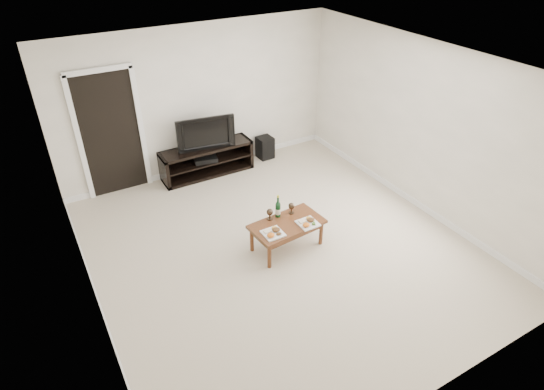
{
  "coord_description": "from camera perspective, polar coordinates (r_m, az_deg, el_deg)",
  "views": [
    {
      "loc": [
        -2.64,
        -4.37,
        4.13
      ],
      "look_at": [
        0.06,
        0.32,
        0.7
      ],
      "focal_mm": 30.0,
      "sensor_mm": 36.0,
      "label": 1
    }
  ],
  "objects": [
    {
      "name": "goblet_right",
      "position": [
        6.48,
        2.45,
        -1.65
      ],
      "size": [
        0.09,
        0.09,
        0.17
      ],
      "primitive_type": null,
      "color": "#3A2C1F",
      "rests_on": "coffee_table"
    },
    {
      "name": "back_wall",
      "position": [
        8.12,
        -9.21,
        11.58
      ],
      "size": [
        5.0,
        0.04,
        2.6
      ],
      "primitive_type": "cube",
      "color": "beige",
      "rests_on": "ground"
    },
    {
      "name": "wine_bottle",
      "position": [
        6.36,
        0.75,
        -1.39
      ],
      "size": [
        0.07,
        0.07,
        0.35
      ],
      "primitive_type": "cylinder",
      "color": "#0E3317",
      "rests_on": "coffee_table"
    },
    {
      "name": "media_console",
      "position": [
        8.29,
        -8.16,
        4.32
      ],
      "size": [
        1.66,
        0.45,
        0.55
      ],
      "primitive_type": "cube",
      "color": "black",
      "rests_on": "ground"
    },
    {
      "name": "av_receiver",
      "position": [
        8.25,
        -8.36,
        4.55
      ],
      "size": [
        0.45,
        0.37,
        0.08
      ],
      "primitive_type": "cube",
      "rotation": [
        0.0,
        0.0,
        -0.2
      ],
      "color": "black",
      "rests_on": "media_console"
    },
    {
      "name": "goblet_left",
      "position": [
        6.35,
        -0.28,
        -2.42
      ],
      "size": [
        0.09,
        0.09,
        0.17
      ],
      "primitive_type": null,
      "color": "#3A2C1F",
      "rests_on": "coffee_table"
    },
    {
      "name": "subwoofer",
      "position": [
        8.81,
        -0.89,
        5.99
      ],
      "size": [
        0.29,
        0.29,
        0.42
      ],
      "primitive_type": "cube",
      "rotation": [
        0.0,
        0.0,
        0.05
      ],
      "color": "black",
      "rests_on": "ground"
    },
    {
      "name": "coffee_table",
      "position": [
        6.45,
        1.87,
        -5.06
      ],
      "size": [
        1.06,
        0.64,
        0.42
      ],
      "primitive_type": "cube",
      "rotation": [
        0.0,
        0.0,
        0.08
      ],
      "color": "brown",
      "rests_on": "ground"
    },
    {
      "name": "television",
      "position": [
        8.04,
        -8.47,
        7.89
      ],
      "size": [
        1.03,
        0.29,
        0.59
      ],
      "primitive_type": "imported",
      "rotation": [
        0.0,
        0.0,
        -0.15
      ],
      "color": "black",
      "rests_on": "media_console"
    },
    {
      "name": "plate_left",
      "position": [
        6.1,
        0.13,
        -4.66
      ],
      "size": [
        0.27,
        0.27,
        0.07
      ],
      "primitive_type": "cube",
      "color": "white",
      "rests_on": "coffee_table"
    },
    {
      "name": "plate_right",
      "position": [
        6.3,
        4.52,
        -3.39
      ],
      "size": [
        0.27,
        0.27,
        0.07
      ],
      "primitive_type": "cube",
      "color": "white",
      "rests_on": "coffee_table"
    },
    {
      "name": "ceiling",
      "position": [
        5.32,
        1.23,
        15.91
      ],
      "size": [
        5.0,
        5.5,
        0.04
      ],
      "primitive_type": "cube",
      "color": "white",
      "rests_on": "back_wall"
    },
    {
      "name": "doorway",
      "position": [
        7.83,
        -19.55,
        7.09
      ],
      "size": [
        0.9,
        0.02,
        2.05
      ],
      "primitive_type": "cube",
      "color": "black",
      "rests_on": "ground"
    },
    {
      "name": "floor",
      "position": [
        6.56,
        0.97,
        -6.59
      ],
      "size": [
        5.5,
        5.5,
        0.0
      ],
      "primitive_type": "plane",
      "color": "beige",
      "rests_on": "ground"
    }
  ]
}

